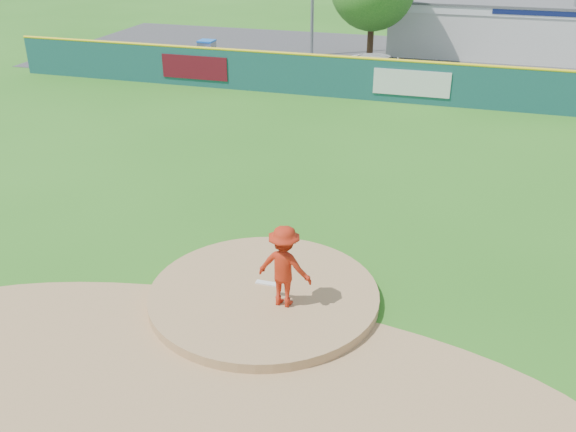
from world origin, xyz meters
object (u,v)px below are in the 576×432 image
(pool_building_grp, at_px, (515,25))
(van, at_px, (383,71))
(pitcher, at_px, (284,266))
(playground_slide, at_px, (207,52))

(pool_building_grp, bearing_deg, van, -120.71)
(van, height_order, pool_building_grp, pool_building_grp)
(pool_building_grp, bearing_deg, pitcher, -99.43)
(pitcher, distance_m, pool_building_grp, 32.81)
(pitcher, xyz_separation_m, playground_slide, (-11.95, 23.27, -0.53))
(van, distance_m, pool_building_grp, 12.89)
(playground_slide, bearing_deg, pool_building_grp, 27.70)
(van, relative_size, playground_slide, 2.18)
(pool_building_grp, height_order, playground_slide, pool_building_grp)
(pitcher, xyz_separation_m, van, (-1.20, 21.30, -0.45))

